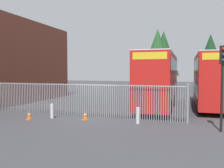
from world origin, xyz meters
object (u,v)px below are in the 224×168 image
(double_decker_bus_behind_fence_left, at_px, (211,79))
(traffic_cone_mid_forecourt, at_px, (85,115))
(bollard_near_left, at_px, (52,111))
(traffic_cone_near_kerb, at_px, (29,115))
(double_decker_bus_near_gate, at_px, (159,79))
(traffic_light_kerbside, at_px, (222,72))
(bollard_center_front, at_px, (138,115))

(double_decker_bus_behind_fence_left, height_order, traffic_cone_mid_forecourt, double_decker_bus_behind_fence_left)
(bollard_near_left, height_order, traffic_cone_near_kerb, bollard_near_left)
(double_decker_bus_near_gate, height_order, bollard_near_left, double_decker_bus_near_gate)
(traffic_light_kerbside, bearing_deg, traffic_cone_mid_forecourt, 175.03)
(double_decker_bus_behind_fence_left, distance_m, bollard_near_left, 13.41)
(double_decker_bus_near_gate, bearing_deg, bollard_near_left, -131.89)
(traffic_cone_mid_forecourt, distance_m, traffic_cone_near_kerb, 3.53)
(double_decker_bus_behind_fence_left, relative_size, bollard_center_front, 11.38)
(double_decker_bus_near_gate, relative_size, double_decker_bus_behind_fence_left, 1.00)
(double_decker_bus_behind_fence_left, bearing_deg, bollard_near_left, -140.65)
(traffic_cone_mid_forecourt, height_order, traffic_light_kerbside, traffic_light_kerbside)
(bollard_center_front, height_order, traffic_cone_near_kerb, bollard_center_front)
(bollard_center_front, relative_size, traffic_light_kerbside, 0.22)
(bollard_near_left, xyz_separation_m, bollard_center_front, (5.59, 0.13, 0.00))
(bollard_center_front, xyz_separation_m, traffic_cone_near_kerb, (-6.73, -0.94, -0.19))
(bollard_center_front, distance_m, traffic_light_kerbside, 5.07)
(traffic_cone_near_kerb, bearing_deg, bollard_near_left, 35.20)
(double_decker_bus_near_gate, relative_size, bollard_center_front, 11.38)
(traffic_light_kerbside, bearing_deg, double_decker_bus_behind_fence_left, 88.02)
(traffic_cone_mid_forecourt, distance_m, traffic_light_kerbside, 8.19)
(double_decker_bus_behind_fence_left, relative_size, traffic_cone_near_kerb, 18.32)
(double_decker_bus_near_gate, distance_m, traffic_light_kerbside, 8.25)
(bollard_near_left, relative_size, traffic_cone_mid_forecourt, 1.61)
(double_decker_bus_near_gate, relative_size, traffic_light_kerbside, 2.51)
(double_decker_bus_near_gate, xyz_separation_m, double_decker_bus_behind_fence_left, (4.21, 1.67, 0.00))
(double_decker_bus_behind_fence_left, xyz_separation_m, traffic_cone_mid_forecourt, (-8.01, -8.24, -2.13))
(double_decker_bus_behind_fence_left, height_order, traffic_light_kerbside, double_decker_bus_behind_fence_left)
(bollard_center_front, xyz_separation_m, traffic_light_kerbside, (4.36, -0.63, 2.51))
(bollard_center_front, bearing_deg, bollard_near_left, -178.63)
(bollard_center_front, height_order, traffic_light_kerbside, traffic_light_kerbside)
(double_decker_bus_near_gate, relative_size, bollard_near_left, 11.38)
(bollard_center_front, distance_m, traffic_cone_near_kerb, 6.80)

